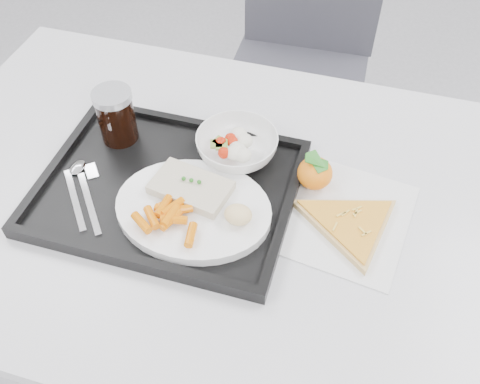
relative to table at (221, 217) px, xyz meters
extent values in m
cube|color=#A5A4A7|center=(0.00, 0.00, 0.05)|extent=(1.20, 0.80, 0.03)
cylinder|color=#47474C|center=(-0.54, 0.34, -0.32)|extent=(0.04, 0.04, 0.72)
cylinder|color=#47474C|center=(0.54, 0.34, -0.32)|extent=(0.04, 0.04, 0.72)
cube|color=#37373F|center=(0.00, 0.74, -0.23)|extent=(0.44, 0.44, 0.04)
cylinder|color=#47474C|center=(-0.18, 0.56, -0.47)|extent=(0.02, 0.02, 0.43)
cylinder|color=#47474C|center=(0.18, 0.56, -0.47)|extent=(0.02, 0.02, 0.43)
cylinder|color=#47474C|center=(-0.18, 0.92, -0.47)|extent=(0.02, 0.02, 0.43)
cylinder|color=#47474C|center=(0.18, 0.92, -0.47)|extent=(0.02, 0.02, 0.43)
cube|color=black|center=(-0.09, -0.02, 0.07)|extent=(0.45, 0.35, 0.01)
cube|color=black|center=(-0.09, 0.15, 0.09)|extent=(0.45, 0.02, 0.01)
cube|color=black|center=(-0.09, -0.19, 0.09)|extent=(0.45, 0.02, 0.01)
cube|color=black|center=(0.13, -0.02, 0.09)|extent=(0.02, 0.32, 0.01)
cube|color=black|center=(-0.31, -0.02, 0.09)|extent=(0.02, 0.32, 0.01)
cylinder|color=white|center=(-0.03, -0.07, 0.09)|extent=(0.27, 0.27, 0.02)
cube|color=beige|center=(-0.04, -0.03, 0.11)|extent=(0.15, 0.10, 0.02)
sphere|color=#236B1C|center=(-0.05, -0.03, 0.12)|extent=(0.01, 0.01, 0.01)
sphere|color=#236B1C|center=(-0.04, -0.03, 0.12)|extent=(0.01, 0.01, 0.01)
sphere|color=#236B1C|center=(-0.03, -0.03, 0.12)|extent=(0.01, 0.01, 0.01)
ellipsoid|color=tan|center=(0.06, -0.07, 0.12)|extent=(0.05, 0.05, 0.03)
imported|color=white|center=(0.01, 0.09, 0.11)|extent=(0.15, 0.15, 0.05)
cylinder|color=black|center=(-0.23, 0.07, 0.13)|extent=(0.07, 0.07, 0.10)
cylinder|color=#A5A8AD|center=(-0.23, 0.07, 0.18)|extent=(0.07, 0.07, 0.01)
cube|color=silver|center=(-0.23, -0.10, 0.08)|extent=(0.10, 0.12, 0.00)
ellipsoid|color=silver|center=(-0.27, -0.03, 0.09)|extent=(0.04, 0.05, 0.01)
cube|color=silver|center=(-0.21, -0.10, 0.08)|extent=(0.10, 0.12, 0.00)
cube|color=silver|center=(-0.24, -0.03, 0.08)|extent=(0.04, 0.04, 0.00)
cube|color=silver|center=(0.21, 0.01, 0.07)|extent=(0.28, 0.27, 0.00)
ellipsoid|color=#FFA623|center=(0.16, 0.06, 0.10)|extent=(0.08, 0.08, 0.06)
cube|color=#236B1C|center=(0.16, 0.06, 0.13)|extent=(0.04, 0.04, 0.02)
cube|color=#236B1C|center=(0.16, 0.06, 0.13)|extent=(0.04, 0.03, 0.02)
cylinder|color=#BB7C50|center=(0.24, -0.01, 0.08)|extent=(0.26, 0.26, 0.01)
cylinder|color=#A53D08|center=(0.24, -0.01, 0.08)|extent=(0.23, 0.23, 0.00)
cube|color=#EABC47|center=(0.22, 0.00, 0.09)|extent=(0.01, 0.02, 0.00)
cube|color=#EABC47|center=(0.24, 0.01, 0.09)|extent=(0.02, 0.02, 0.00)
cube|color=#EABC47|center=(0.24, 0.02, 0.09)|extent=(0.02, 0.02, 0.00)
cube|color=#EABC47|center=(0.26, -0.03, 0.09)|extent=(0.02, 0.02, 0.00)
cube|color=#EABC47|center=(0.22, 0.00, 0.09)|extent=(0.02, 0.02, 0.00)
cube|color=#EABC47|center=(0.21, -0.03, 0.09)|extent=(0.01, 0.02, 0.00)
cube|color=#EABC47|center=(0.24, 0.01, 0.09)|extent=(0.00, 0.02, 0.00)
cube|color=#EABC47|center=(0.26, -0.03, 0.09)|extent=(0.02, 0.01, 0.00)
cylinder|color=orange|center=(-0.06, -0.09, 0.11)|extent=(0.04, 0.02, 0.01)
cylinder|color=orange|center=(-0.05, -0.11, 0.11)|extent=(0.03, 0.05, 0.01)
cylinder|color=orange|center=(-0.06, -0.10, 0.11)|extent=(0.04, 0.04, 0.01)
cylinder|color=orange|center=(-0.08, -0.12, 0.11)|extent=(0.04, 0.04, 0.01)
cylinder|color=orange|center=(-0.04, -0.09, 0.11)|extent=(0.05, 0.03, 0.01)
cylinder|color=orange|center=(-0.09, -0.13, 0.11)|extent=(0.04, 0.04, 0.01)
cylinder|color=orange|center=(-0.04, -0.11, 0.11)|extent=(0.05, 0.02, 0.01)
cylinder|color=orange|center=(-0.07, -0.09, 0.11)|extent=(0.02, 0.04, 0.01)
cylinder|color=orange|center=(-0.05, -0.11, 0.12)|extent=(0.02, 0.05, 0.01)
cylinder|color=orange|center=(-0.01, -0.13, 0.11)|extent=(0.02, 0.05, 0.01)
cylinder|color=orange|center=(-0.05, -0.09, 0.11)|extent=(0.03, 0.04, 0.01)
sphere|color=#BA1F08|center=(-0.01, 0.09, 0.12)|extent=(0.02, 0.02, 0.02)
sphere|color=#BA1F08|center=(0.00, 0.08, 0.12)|extent=(0.02, 0.02, 0.02)
sphere|color=#BA1F08|center=(-0.02, 0.08, 0.12)|extent=(0.02, 0.02, 0.02)
sphere|color=#BA1F08|center=(-0.01, 0.05, 0.12)|extent=(0.02, 0.02, 0.02)
ellipsoid|color=silver|center=(0.02, 0.10, 0.12)|extent=(0.03, 0.03, 0.03)
ellipsoid|color=silver|center=(0.00, 0.11, 0.12)|extent=(0.03, 0.03, 0.03)
ellipsoid|color=silver|center=(0.01, 0.06, 0.12)|extent=(0.03, 0.03, 0.03)
ellipsoid|color=silver|center=(0.03, 0.06, 0.12)|extent=(0.03, 0.03, 0.03)
ellipsoid|color=silver|center=(0.01, 0.07, 0.12)|extent=(0.03, 0.03, 0.03)
cube|color=olive|center=(-0.03, 0.07, 0.12)|extent=(0.03, 0.03, 0.00)
cube|color=olive|center=(-0.02, 0.07, 0.12)|extent=(0.03, 0.03, 0.00)
cube|color=olive|center=(-0.02, 0.08, 0.12)|extent=(0.03, 0.03, 0.00)
camera|label=1|loc=(0.21, -0.60, 0.79)|focal=40.00mm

